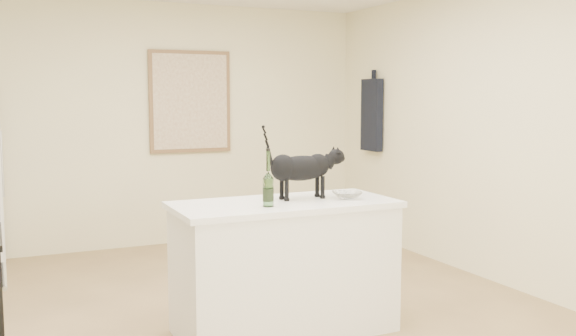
{
  "coord_description": "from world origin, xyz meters",
  "views": [
    {
      "loc": [
        -1.65,
        -4.07,
        1.6
      ],
      "look_at": [
        0.15,
        -0.15,
        1.12
      ],
      "focal_mm": 39.94,
      "sensor_mm": 36.0,
      "label": 1
    }
  ],
  "objects": [
    {
      "name": "fridge_paper",
      "position": [
        -1.6,
        2.41,
        1.33
      ],
      "size": [
        0.02,
        0.14,
        0.18
      ],
      "primitive_type": "cube",
      "rotation": [
        0.0,
        0.0,
        -0.1
      ],
      "color": "silver",
      "rests_on": "fridge"
    },
    {
      "name": "wall_right",
      "position": [
        2.25,
        0.0,
        1.3
      ],
      "size": [
        0.0,
        5.5,
        5.5
      ],
      "primitive_type": "plane",
      "rotation": [
        1.57,
        0.0,
        -1.57
      ],
      "color": "beige",
      "rests_on": "ground"
    },
    {
      "name": "wine_bottle",
      "position": [
        -0.07,
        -0.34,
        1.06
      ],
      "size": [
        0.08,
        0.08,
        0.33
      ],
      "primitive_type": "cylinder",
      "rotation": [
        0.0,
        0.0,
        -0.24
      ],
      "color": "#296127",
      "rests_on": "island_top"
    },
    {
      "name": "island_base",
      "position": [
        0.1,
        -0.2,
        0.43
      ],
      "size": [
        1.44,
        0.67,
        0.86
      ],
      "primitive_type": "cube",
      "color": "white",
      "rests_on": "floor"
    },
    {
      "name": "glass_bowl",
      "position": [
        0.54,
        -0.27,
        0.93
      ],
      "size": [
        0.26,
        0.26,
        0.05
      ],
      "primitive_type": "imported",
      "rotation": [
        0.0,
        0.0,
        -0.31
      ],
      "color": "silver",
      "rests_on": "island_top"
    },
    {
      "name": "wall_back",
      "position": [
        0.0,
        2.75,
        1.3
      ],
      "size": [
        4.5,
        0.0,
        4.5
      ],
      "primitive_type": "plane",
      "rotation": [
        1.57,
        0.0,
        0.0
      ],
      "color": "beige",
      "rests_on": "ground"
    },
    {
      "name": "black_cat",
      "position": [
        0.25,
        -0.15,
        1.09
      ],
      "size": [
        0.55,
        0.16,
        0.38
      ],
      "primitive_type": null,
      "rotation": [
        0.0,
        0.0,
        -0.0
      ],
      "color": "black",
      "rests_on": "island_top"
    },
    {
      "name": "artwork_frame",
      "position": [
        0.3,
        2.72,
        1.55
      ],
      "size": [
        0.9,
        0.03,
        1.1
      ],
      "primitive_type": "cube",
      "color": "brown",
      "rests_on": "wall_back"
    },
    {
      "name": "floor",
      "position": [
        0.0,
        0.0,
        0.0
      ],
      "size": [
        5.5,
        5.5,
        0.0
      ],
      "primitive_type": "plane",
      "color": "#A38557",
      "rests_on": "ground"
    },
    {
      "name": "hanging_garment",
      "position": [
        2.19,
        2.05,
        1.4
      ],
      "size": [
        0.08,
        0.34,
        0.8
      ],
      "primitive_type": "cube",
      "color": "black",
      "rests_on": "wall_right"
    },
    {
      "name": "island_top",
      "position": [
        0.1,
        -0.2,
        0.88
      ],
      "size": [
        1.5,
        0.7,
        0.04
      ],
      "primitive_type": "cube",
      "color": "white",
      "rests_on": "island_base"
    },
    {
      "name": "artwork_canvas",
      "position": [
        0.3,
        2.7,
        1.55
      ],
      "size": [
        0.82,
        0.0,
        1.02
      ],
      "primitive_type": "cube",
      "color": "beige",
      "rests_on": "wall_back"
    }
  ]
}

